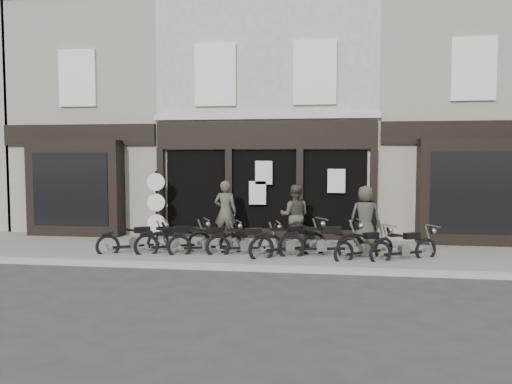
# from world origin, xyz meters

# --- Properties ---
(ground_plane) EXTENTS (90.00, 90.00, 0.00)m
(ground_plane) POSITION_xyz_m (0.00, 0.00, 0.00)
(ground_plane) COLOR #2D2B28
(ground_plane) RESTS_ON ground
(pavement) EXTENTS (30.00, 4.20, 0.12)m
(pavement) POSITION_xyz_m (0.00, 0.90, 0.06)
(pavement) COLOR slate
(pavement) RESTS_ON ground_plane
(kerb) EXTENTS (30.00, 0.25, 0.13)m
(kerb) POSITION_xyz_m (0.00, -1.25, 0.07)
(kerb) COLOR gray
(kerb) RESTS_ON ground_plane
(central_building) EXTENTS (7.30, 6.22, 8.34)m
(central_building) POSITION_xyz_m (0.00, 5.95, 4.08)
(central_building) COLOR beige
(central_building) RESTS_ON ground
(neighbour_left) EXTENTS (5.60, 6.73, 8.34)m
(neighbour_left) POSITION_xyz_m (-6.35, 5.90, 4.04)
(neighbour_left) COLOR gray
(neighbour_left) RESTS_ON ground
(neighbour_right) EXTENTS (5.60, 6.73, 8.34)m
(neighbour_right) POSITION_xyz_m (6.35, 5.90, 4.04)
(neighbour_right) COLOR gray
(neighbour_right) RESTS_ON ground
(motorcycle_0) EXTENTS (1.82, 1.28, 0.97)m
(motorcycle_0) POSITION_xyz_m (-3.28, 0.08, 0.39)
(motorcycle_0) COLOR black
(motorcycle_0) RESTS_ON ground
(motorcycle_1) EXTENTS (1.96, 1.24, 1.02)m
(motorcycle_1) POSITION_xyz_m (-2.15, 0.13, 0.41)
(motorcycle_1) COLOR black
(motorcycle_1) RESTS_ON ground
(motorcycle_2) EXTENTS (1.96, 1.07, 1.00)m
(motorcycle_2) POSITION_xyz_m (-1.24, 0.12, 0.40)
(motorcycle_2) COLOR black
(motorcycle_2) RESTS_ON ground
(motorcycle_3) EXTENTS (2.05, 0.81, 1.00)m
(motorcycle_3) POSITION_xyz_m (-0.17, 0.16, 0.40)
(motorcycle_3) COLOR black
(motorcycle_3) RESTS_ON ground
(motorcycle_4) EXTENTS (2.05, 1.45, 1.10)m
(motorcycle_4) POSITION_xyz_m (1.03, 0.07, 0.44)
(motorcycle_4) COLOR black
(motorcycle_4) RESTS_ON ground
(motorcycle_5) EXTENTS (2.29, 0.70, 1.10)m
(motorcycle_5) POSITION_xyz_m (1.89, 0.16, 0.44)
(motorcycle_5) COLOR black
(motorcycle_5) RESTS_ON ground
(motorcycle_6) EXTENTS (1.69, 1.36, 0.94)m
(motorcycle_6) POSITION_xyz_m (3.00, 0.08, 0.37)
(motorcycle_6) COLOR black
(motorcycle_6) RESTS_ON ground
(motorcycle_7) EXTENTS (1.85, 1.17, 0.97)m
(motorcycle_7) POSITION_xyz_m (3.99, 0.06, 0.38)
(motorcycle_7) COLOR black
(motorcycle_7) RESTS_ON ground
(man_left) EXTENTS (0.73, 0.51, 1.92)m
(man_left) POSITION_xyz_m (-1.06, 1.85, 1.08)
(man_left) COLOR #433F37
(man_left) RESTS_ON pavement
(man_centre) EXTENTS (0.91, 0.72, 1.82)m
(man_centre) POSITION_xyz_m (1.07, 1.58, 1.03)
(man_centre) COLOR #403C34
(man_centre) RESTS_ON pavement
(man_right) EXTENTS (0.94, 0.67, 1.80)m
(man_right) POSITION_xyz_m (3.13, 1.79, 1.02)
(man_right) COLOR #39362F
(man_right) RESTS_ON pavement
(advert_sign_post) EXTENTS (0.54, 0.36, 2.31)m
(advert_sign_post) POSITION_xyz_m (-3.36, 2.14, 1.13)
(advert_sign_post) COLOR black
(advert_sign_post) RESTS_ON ground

